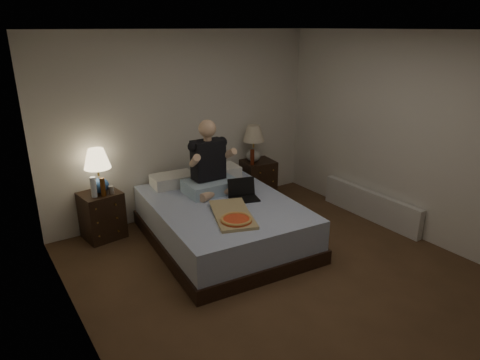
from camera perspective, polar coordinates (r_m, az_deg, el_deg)
floor at (r=4.69m, az=6.28°, el=-12.99°), size 4.00×4.50×0.00m
ceiling at (r=3.95m, az=7.71°, el=19.21°), size 4.00×4.50×0.00m
wall_back at (r=5.97m, az=-7.27°, el=7.29°), size 4.00×0.00×2.50m
wall_left at (r=3.29m, az=-20.75°, el=-4.44°), size 0.00×4.50×2.50m
wall_right at (r=5.62m, az=22.74°, el=5.10°), size 0.00×4.50×2.50m
bed at (r=5.29m, az=-2.34°, el=-5.58°), size 1.76×2.24×0.53m
nightstand_left at (r=5.65m, az=-17.91°, el=-4.48°), size 0.51×0.47×0.60m
nightstand_right at (r=6.60m, az=2.41°, el=0.06°), size 0.51×0.47×0.60m
lamp_left at (r=5.45m, az=-18.39°, el=1.12°), size 0.39×0.39×0.56m
lamp_right at (r=6.39m, az=1.81°, el=4.87°), size 0.40×0.40×0.56m
water_bottle at (r=5.39m, az=-18.94°, el=-0.89°), size 0.07×0.07×0.25m
soda_can at (r=5.45m, az=-16.80°, el=-1.25°), size 0.07×0.07×0.10m
beer_bottle_left at (r=5.38m, az=-17.82°, el=-0.90°), size 0.06×0.06×0.23m
beer_bottle_right at (r=6.29m, az=1.64°, el=3.07°), size 0.06×0.06×0.23m
person at (r=5.35m, az=-4.03°, el=3.05°), size 0.67×0.54×0.93m
laptop at (r=5.20m, az=0.57°, el=-1.43°), size 0.40×0.36×0.24m
pizza_box at (r=4.61m, az=-0.49°, el=-5.39°), size 0.63×0.85×0.08m
radiator at (r=6.19m, az=16.95°, el=-3.21°), size 0.10×1.60×0.40m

